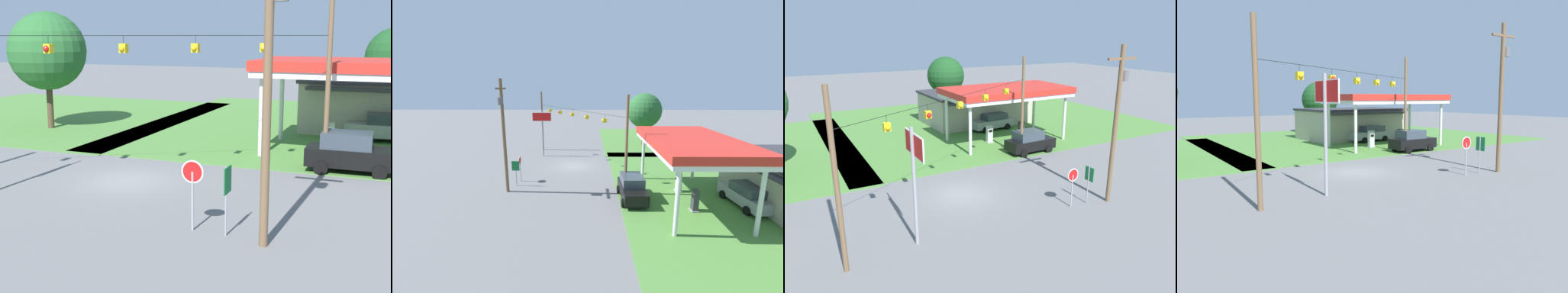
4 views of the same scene
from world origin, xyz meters
TOP-DOWN VIEW (x-y plane):
  - ground_plane at (0.00, 0.00)m, footprint 160.00×160.00m
  - grass_verge_opposite_corner at (-16.00, 16.00)m, footprint 24.00×24.00m
  - gas_station_canopy at (9.60, 9.73)m, footprint 11.80×6.40m
  - fuel_pump_near at (7.75, 9.73)m, footprint 0.71×0.56m
  - fuel_pump_far at (11.45, 9.73)m, footprint 0.71×0.56m
  - car_at_pumps_front at (9.38, 5.40)m, footprint 4.41×2.19m
  - car_at_pumps_rear at (10.57, 14.06)m, footprint 4.92×2.46m
  - stop_sign_roadside at (5.19, -4.83)m, footprint 0.80×0.08m
  - stop_sign_overhead at (-4.53, -4.34)m, footprint 0.22×2.50m
  - route_sign at (6.45, -4.90)m, footprint 0.10×0.70m
  - utility_pole_main at (7.87, -5.30)m, footprint 2.20×0.44m
  - signal_span_gantry at (0.00, -0.01)m, footprint 16.65×10.24m
  - tree_west_verge at (-11.82, 10.46)m, footprint 5.42×5.42m

SIDE VIEW (x-z plane):
  - ground_plane at x=0.00m, z-range 0.00..0.00m
  - grass_verge_opposite_corner at x=-16.00m, z-range 0.00..0.04m
  - fuel_pump_near at x=7.75m, z-range -0.04..1.66m
  - fuel_pump_far at x=11.45m, z-range -0.04..1.66m
  - car_at_pumps_rear at x=10.57m, z-range 0.03..1.83m
  - car_at_pumps_front at x=9.38m, z-range 0.01..2.00m
  - route_sign at x=6.45m, z-range 0.51..2.91m
  - stop_sign_roadside at x=5.19m, z-range 0.56..3.06m
  - stop_sign_overhead at x=-4.53m, z-range 1.40..7.55m
  - signal_span_gantry at x=0.00m, z-range 0.46..8.92m
  - gas_station_canopy at x=9.60m, z-range 2.13..7.39m
  - utility_pole_main at x=7.87m, z-range 0.58..10.29m
  - tree_west_verge at x=-11.82m, z-range 1.36..9.53m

